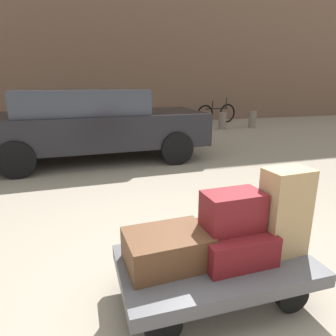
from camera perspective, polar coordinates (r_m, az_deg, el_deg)
name	(u,v)px	position (r m, az deg, el deg)	size (l,w,h in m)	color
ground_plane	(213,298)	(2.49, 8.62, -23.21)	(60.00, 60.00, 0.00)	gray
luggage_cart	(215,267)	(2.33, 8.91, -18.05)	(1.39, 0.80, 0.34)	#4C4C51
suitcase_maroon_front_left	(231,242)	(2.30, 11.79, -13.61)	(0.51, 0.48, 0.22)	maroon
suitcase_tan_stacked_top	(285,212)	(2.35, 21.26, -7.79)	(0.33, 0.21, 0.65)	#9E7F56
suitcase_brown_center	(167,249)	(2.16, -0.18, -15.03)	(0.57, 0.41, 0.23)	#51331E
duffel_bag_maroon_topmost_pile	(233,211)	(2.19, 12.16, -7.97)	(0.42, 0.25, 0.28)	maroon
parked_car	(93,123)	(6.31, -13.97, 8.29)	(4.34, 2.01, 1.42)	black
bicycle_leaning	(216,114)	(11.88, 9.18, 10.17)	(1.74, 0.38, 0.96)	black
bollard_kerb_near	(186,122)	(9.93, 3.39, 8.68)	(0.25, 0.25, 0.57)	#72665B
bollard_kerb_mid	(222,121)	(10.45, 10.29, 8.83)	(0.25, 0.25, 0.57)	#72665B
bollard_kerb_far	(253,119)	(11.01, 15.73, 8.85)	(0.25, 0.25, 0.57)	#72665B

